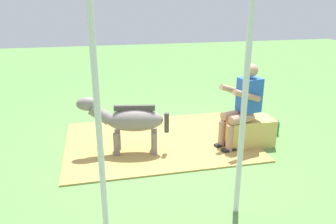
% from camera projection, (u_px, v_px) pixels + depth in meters
% --- Properties ---
extents(ground_plane, '(24.00, 24.00, 0.00)m').
position_uv_depth(ground_plane, '(172.00, 148.00, 5.21)').
color(ground_plane, '#568442').
extents(hay_patch, '(3.00, 2.17, 0.02)m').
position_uv_depth(hay_patch, '(159.00, 141.00, 5.43)').
color(hay_patch, '#AD8C47').
rests_on(hay_patch, ground).
extents(hay_bale, '(0.74, 0.42, 0.44)m').
position_uv_depth(hay_bale, '(249.00, 132.00, 5.26)').
color(hay_bale, tan).
rests_on(hay_bale, ground).
extents(person_seated, '(0.71, 0.52, 1.32)m').
position_uv_depth(person_seated, '(243.00, 103.00, 5.03)').
color(person_seated, tan).
rests_on(person_seated, ground).
extents(pony_standing, '(1.34, 0.46, 0.90)m').
position_uv_depth(pony_standing, '(129.00, 120.00, 4.86)').
color(pony_standing, slate).
rests_on(pony_standing, ground).
extents(soda_bottle, '(0.07, 0.07, 0.27)m').
position_uv_depth(soda_bottle, '(277.00, 128.00, 5.66)').
color(soda_bottle, '#197233').
rests_on(soda_bottle, ground).
extents(tent_pole_left, '(0.06, 0.06, 2.45)m').
position_uv_depth(tent_pole_left, '(244.00, 107.00, 3.28)').
color(tent_pole_left, silver).
rests_on(tent_pole_left, ground).
extents(tent_pole_right, '(0.06, 0.06, 2.45)m').
position_uv_depth(tent_pole_right, '(98.00, 117.00, 3.00)').
color(tent_pole_right, silver).
rests_on(tent_pole_right, ground).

